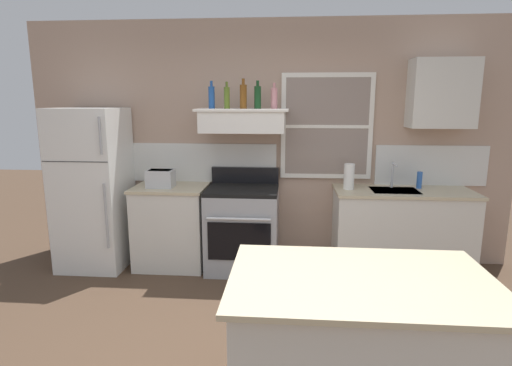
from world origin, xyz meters
name	(u,v)px	position (x,y,z in m)	size (l,w,h in m)	color
back_wall	(270,144)	(0.03, 2.23, 1.35)	(5.40, 0.11, 2.70)	tan
refrigerator	(93,189)	(-1.90, 1.84, 0.88)	(0.70, 0.72, 1.75)	white
counter_left_of_stove	(172,226)	(-1.05, 1.90, 0.46)	(0.79, 0.63, 0.91)	silver
toaster	(161,178)	(-1.13, 1.83, 1.01)	(0.30, 0.20, 0.19)	silver
stove_range	(243,228)	(-0.25, 1.86, 0.46)	(0.76, 0.69, 1.09)	#9EA0A5
range_hood_shelf	(243,120)	(-0.25, 1.96, 1.62)	(0.96, 0.52, 0.24)	white
bottle_blue_liqueur	(212,97)	(-0.58, 1.96, 1.87)	(0.07, 0.07, 0.29)	#1E478C
bottle_olive_oil_square	(227,97)	(-0.41, 1.91, 1.86)	(0.06, 0.06, 0.28)	#4C601E
bottle_amber_wine	(243,96)	(-0.24, 1.92, 1.87)	(0.07, 0.07, 0.31)	brown
bottle_dark_green_wine	(258,97)	(-0.09, 1.92, 1.87)	(0.07, 0.07, 0.29)	#143819
bottle_rose_pink	(274,98)	(0.08, 1.98, 1.86)	(0.07, 0.07, 0.27)	#C67F84
counter_right_with_sink	(401,231)	(1.45, 1.90, 0.46)	(1.43, 0.63, 0.91)	silver
sink_faucet	(393,172)	(1.35, 2.00, 1.08)	(0.03, 0.17, 0.28)	silver
paper_towel_roll	(349,177)	(0.88, 1.90, 1.04)	(0.11, 0.11, 0.27)	white
dish_soap_bottle	(419,180)	(1.63, 2.00, 1.00)	(0.06, 0.06, 0.18)	blue
kitchen_island	(358,354)	(0.64, -0.34, 0.46)	(1.40, 0.90, 0.91)	silver
upper_cabinet_right	(442,94)	(1.80, 2.04, 1.90)	(0.64, 0.32, 0.70)	silver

